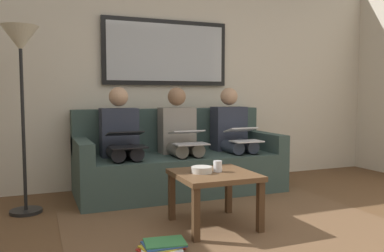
{
  "coord_description": "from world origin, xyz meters",
  "views": [
    {
      "loc": [
        1.45,
        1.94,
        1.06
      ],
      "look_at": [
        0.0,
        -1.7,
        0.75
      ],
      "focal_mm": 37.0,
      "sensor_mm": 36.0,
      "label": 1
    }
  ],
  "objects_px": {
    "person_middle": "(180,137)",
    "magazine_stack": "(163,246)",
    "cup": "(218,166)",
    "laptop_silver": "(188,137)",
    "standing_lamp": "(21,59)",
    "framed_mirror": "(166,53)",
    "person_left": "(233,134)",
    "bowl": "(202,170)",
    "laptop_black": "(126,139)",
    "couch": "(178,163)",
    "person_right": "(121,139)",
    "laptop_white": "(243,135)",
    "coffee_table": "(214,181)"
  },
  "relations": [
    {
      "from": "coffee_table",
      "to": "laptop_white",
      "type": "xyz_separation_m",
      "value": [
        -0.77,
        -0.91,
        0.26
      ]
    },
    {
      "from": "cup",
      "to": "bowl",
      "type": "distance_m",
      "value": 0.14
    },
    {
      "from": "laptop_white",
      "to": "magazine_stack",
      "type": "height_order",
      "value": "laptop_white"
    },
    {
      "from": "cup",
      "to": "standing_lamp",
      "type": "height_order",
      "value": "standing_lamp"
    },
    {
      "from": "cup",
      "to": "laptop_white",
      "type": "distance_m",
      "value": 1.16
    },
    {
      "from": "person_middle",
      "to": "framed_mirror",
      "type": "bearing_deg",
      "value": -90.0
    },
    {
      "from": "person_left",
      "to": "person_middle",
      "type": "xyz_separation_m",
      "value": [
        0.64,
        0.0,
        0.0
      ]
    },
    {
      "from": "person_middle",
      "to": "magazine_stack",
      "type": "xyz_separation_m",
      "value": [
        0.67,
        1.48,
        -0.58
      ]
    },
    {
      "from": "couch",
      "to": "person_middle",
      "type": "height_order",
      "value": "person_middle"
    },
    {
      "from": "person_middle",
      "to": "magazine_stack",
      "type": "distance_m",
      "value": 1.72
    },
    {
      "from": "coffee_table",
      "to": "standing_lamp",
      "type": "relative_size",
      "value": 0.37
    },
    {
      "from": "bowl",
      "to": "laptop_white",
      "type": "xyz_separation_m",
      "value": [
        -0.87,
        -0.88,
        0.16
      ]
    },
    {
      "from": "bowl",
      "to": "person_middle",
      "type": "distance_m",
      "value": 1.15
    },
    {
      "from": "cup",
      "to": "laptop_silver",
      "type": "height_order",
      "value": "laptop_silver"
    },
    {
      "from": "magazine_stack",
      "to": "standing_lamp",
      "type": "height_order",
      "value": "standing_lamp"
    },
    {
      "from": "magazine_stack",
      "to": "standing_lamp",
      "type": "bearing_deg",
      "value": -55.28
    },
    {
      "from": "cup",
      "to": "person_right",
      "type": "height_order",
      "value": "person_right"
    },
    {
      "from": "laptop_black",
      "to": "cup",
      "type": "bearing_deg",
      "value": 121.8
    },
    {
      "from": "couch",
      "to": "bowl",
      "type": "bearing_deg",
      "value": 79.28
    },
    {
      "from": "cup",
      "to": "bowl",
      "type": "bearing_deg",
      "value": -3.67
    },
    {
      "from": "cup",
      "to": "person_right",
      "type": "bearing_deg",
      "value": -64.02
    },
    {
      "from": "framed_mirror",
      "to": "magazine_stack",
      "type": "xyz_separation_m",
      "value": [
        0.67,
        1.93,
        -1.52
      ]
    },
    {
      "from": "bowl",
      "to": "person_left",
      "type": "bearing_deg",
      "value": -127.64
    },
    {
      "from": "laptop_white",
      "to": "laptop_black",
      "type": "distance_m",
      "value": 1.28
    },
    {
      "from": "cup",
      "to": "laptop_silver",
      "type": "distance_m",
      "value": 0.9
    },
    {
      "from": "person_middle",
      "to": "person_right",
      "type": "bearing_deg",
      "value": 0.0
    },
    {
      "from": "laptop_white",
      "to": "laptop_silver",
      "type": "xyz_separation_m",
      "value": [
        0.64,
        0.01,
        -0.0
      ]
    },
    {
      "from": "framed_mirror",
      "to": "laptop_silver",
      "type": "xyz_separation_m",
      "value": [
        0.0,
        0.71,
        -0.92
      ]
    },
    {
      "from": "coffee_table",
      "to": "person_middle",
      "type": "distance_m",
      "value": 1.18
    },
    {
      "from": "cup",
      "to": "magazine_stack",
      "type": "distance_m",
      "value": 0.81
    },
    {
      "from": "coffee_table",
      "to": "framed_mirror",
      "type": "bearing_deg",
      "value": -94.57
    },
    {
      "from": "laptop_silver",
      "to": "person_middle",
      "type": "bearing_deg",
      "value": -90.0
    },
    {
      "from": "laptop_black",
      "to": "magazine_stack",
      "type": "bearing_deg",
      "value": 88.82
    },
    {
      "from": "person_left",
      "to": "cup",
      "type": "bearing_deg",
      "value": 57.21
    },
    {
      "from": "cup",
      "to": "magazine_stack",
      "type": "relative_size",
      "value": 0.26
    },
    {
      "from": "framed_mirror",
      "to": "magazine_stack",
      "type": "distance_m",
      "value": 2.55
    },
    {
      "from": "bowl",
      "to": "laptop_silver",
      "type": "xyz_separation_m",
      "value": [
        -0.23,
        -0.87,
        0.16
      ]
    },
    {
      "from": "laptop_white",
      "to": "magazine_stack",
      "type": "xyz_separation_m",
      "value": [
        1.31,
        1.23,
        -0.6
      ]
    },
    {
      "from": "magazine_stack",
      "to": "couch",
      "type": "bearing_deg",
      "value": -113.32
    },
    {
      "from": "framed_mirror",
      "to": "laptop_silver",
      "type": "distance_m",
      "value": 1.16
    },
    {
      "from": "coffee_table",
      "to": "laptop_white",
      "type": "relative_size",
      "value": 1.75
    },
    {
      "from": "laptop_black",
      "to": "standing_lamp",
      "type": "xyz_separation_m",
      "value": [
        0.91,
        -0.04,
        0.74
      ]
    },
    {
      "from": "bowl",
      "to": "magazine_stack",
      "type": "xyz_separation_m",
      "value": [
        0.44,
        0.35,
        -0.43
      ]
    },
    {
      "from": "standing_lamp",
      "to": "laptop_white",
      "type": "bearing_deg",
      "value": 178.83
    },
    {
      "from": "cup",
      "to": "coffee_table",
      "type": "bearing_deg",
      "value": 23.99
    },
    {
      "from": "framed_mirror",
      "to": "bowl",
      "type": "height_order",
      "value": "framed_mirror"
    },
    {
      "from": "framed_mirror",
      "to": "laptop_black",
      "type": "height_order",
      "value": "framed_mirror"
    },
    {
      "from": "bowl",
      "to": "standing_lamp",
      "type": "height_order",
      "value": "standing_lamp"
    },
    {
      "from": "framed_mirror",
      "to": "bowl",
      "type": "distance_m",
      "value": 1.93
    },
    {
      "from": "framed_mirror",
      "to": "person_left",
      "type": "relative_size",
      "value": 1.32
    }
  ]
}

